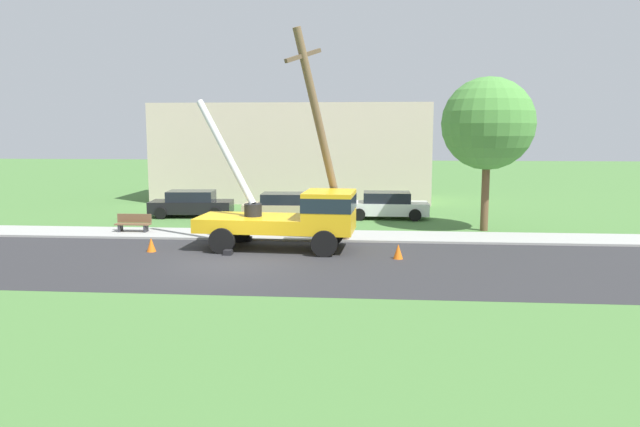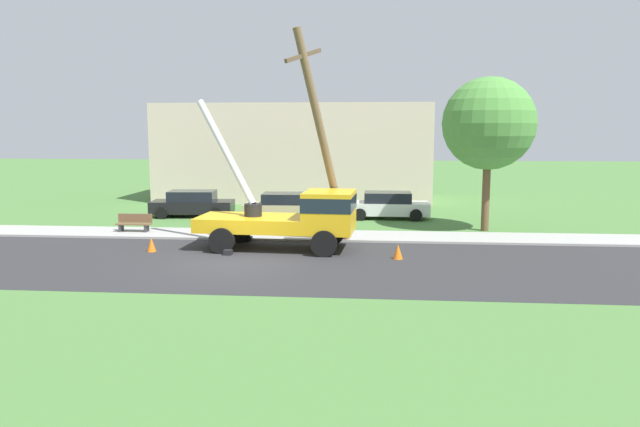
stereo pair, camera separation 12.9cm
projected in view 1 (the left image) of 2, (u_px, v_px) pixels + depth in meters
ground_plane at (283, 215)px, 33.29m from camera, size 120.00×120.00×0.00m
road_asphalt at (234, 263)px, 21.45m from camera, size 80.00×8.45×0.01m
sidewalk_strip at (262, 235)px, 26.87m from camera, size 80.00×2.54×0.10m
utility_truck at (297, 214)px, 23.65m from camera, size 6.75×3.21×5.98m
leaning_utility_pole at (322, 137)px, 24.01m from camera, size 2.51×2.67×8.68m
traffic_cone_ahead at (398, 251)px, 22.05m from camera, size 0.36×0.36×0.56m
traffic_cone_behind at (151, 245)px, 23.33m from camera, size 0.36×0.36×0.56m
traffic_cone_curbside at (324, 237)px, 25.03m from camera, size 0.36×0.36×0.56m
parked_sedan_black at (191, 204)px, 32.67m from camera, size 4.53×2.26×1.42m
parked_sedan_tan at (286, 207)px, 31.45m from camera, size 4.46×2.12×1.42m
parked_sedan_white at (387, 205)px, 32.02m from camera, size 4.40×2.02×1.42m
park_bench at (133, 224)px, 27.36m from camera, size 1.60×0.45×0.90m
roadside_tree_near at (488, 124)px, 27.56m from camera, size 4.28×4.28×7.15m
lowrise_building_backdrop at (293, 152)px, 40.35m from camera, size 18.00×6.00×6.40m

